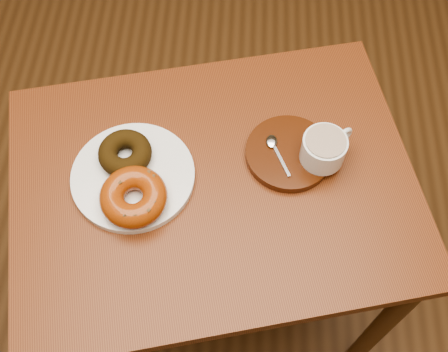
{
  "coord_description": "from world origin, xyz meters",
  "views": [
    {
      "loc": [
        0.29,
        -0.58,
        1.65
      ],
      "look_at": [
        0.26,
        -0.07,
        0.74
      ],
      "focal_mm": 45.0,
      "sensor_mm": 36.0,
      "label": 1
    }
  ],
  "objects_px": {
    "coffee_cup": "(324,148)",
    "saucer": "(289,153)",
    "cafe_table": "(214,207)",
    "donut_plate": "(133,176)"
  },
  "relations": [
    {
      "from": "cafe_table",
      "to": "saucer",
      "type": "relative_size",
      "value": 5.25
    },
    {
      "from": "saucer",
      "to": "donut_plate",
      "type": "bearing_deg",
      "value": -167.77
    },
    {
      "from": "cafe_table",
      "to": "coffee_cup",
      "type": "bearing_deg",
      "value": 1.14
    },
    {
      "from": "coffee_cup",
      "to": "saucer",
      "type": "bearing_deg",
      "value": 132.76
    },
    {
      "from": "cafe_table",
      "to": "donut_plate",
      "type": "xyz_separation_m",
      "value": [
        -0.15,
        -0.0,
        0.12
      ]
    },
    {
      "from": "cafe_table",
      "to": "saucer",
      "type": "height_order",
      "value": "saucer"
    },
    {
      "from": "donut_plate",
      "to": "saucer",
      "type": "xyz_separation_m",
      "value": [
        0.29,
        0.06,
        0.0
      ]
    },
    {
      "from": "donut_plate",
      "to": "cafe_table",
      "type": "bearing_deg",
      "value": 0.46
    },
    {
      "from": "donut_plate",
      "to": "saucer",
      "type": "bearing_deg",
      "value": 12.23
    },
    {
      "from": "saucer",
      "to": "coffee_cup",
      "type": "distance_m",
      "value": 0.07
    }
  ]
}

